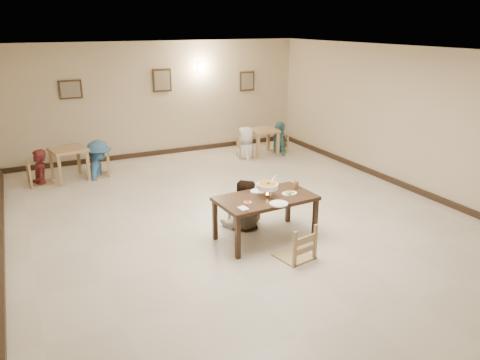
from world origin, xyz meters
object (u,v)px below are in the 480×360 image
curry_warmer (267,186)px  bg_chair_rl (246,141)px  drink_glass (296,184)px  bg_chair_rr (280,136)px  main_diner (243,180)px  bg_chair_ll (38,162)px  chair_far (242,199)px  bg_diner_d (280,122)px  bg_table_left (68,154)px  bg_table_right (263,134)px  bg_chair_lr (98,155)px  bg_diner_a (37,150)px  bg_diner_c (246,127)px  chair_near (295,225)px  bg_diner_b (96,140)px  main_table (266,201)px

curry_warmer → bg_chair_rl: bearing=67.4°
drink_glass → bg_chair_rr: (2.37, 4.56, -0.36)m
main_diner → bg_chair_ll: bearing=-30.6°
chair_far → bg_diner_d: bg_diner_d is taller
curry_warmer → bg_chair_rr: bearing=57.4°
bg_table_left → bg_table_right: 5.02m
main_diner → bg_chair_ll: (-3.08, 3.99, -0.34)m
bg_chair_rr → bg_chair_ll: bearing=-69.8°
curry_warmer → bg_diner_d: 5.58m
main_diner → bg_chair_rl: bearing=-95.4°
curry_warmer → bg_table_right: size_ratio=0.52×
bg_chair_ll → bg_chair_rl: bg_chair_ll is taller
bg_chair_lr → bg_diner_a: bearing=-75.0°
bg_table_right → bg_chair_lr: (-4.37, 0.06, -0.06)m
bg_table_left → bg_diner_c: size_ratio=0.53×
bg_chair_lr → bg_chair_rl: 3.83m
bg_chair_rr → drink_glass: bearing=-7.9°
bg_chair_rl → bg_table_left: bearing=103.2°
bg_chair_rl → bg_diner_a: (-5.12, 0.02, 0.35)m
chair_near → curry_warmer: chair_near is taller
main_diner → bg_table_left: bearing=-37.2°
bg_table_left → bg_diner_d: size_ratio=0.52×
bg_chair_ll → bg_diner_a: bg_diner_a is taller
bg_chair_lr → bg_chair_rl: size_ratio=1.12×
bg_chair_ll → bg_chair_rr: bg_chair_ll is taller
bg_chair_ll → bg_diner_a: (0.00, -0.00, 0.28)m
bg_chair_rl → bg_diner_d: bg_diner_d is taller
bg_diner_b → bg_diner_d: (4.92, 0.00, 0.00)m
bg_chair_ll → bg_chair_lr: (1.30, 0.07, -0.01)m
drink_glass → chair_far: bearing=141.1°
bg_diner_b → main_table: bearing=-141.4°
main_diner → bg_chair_rr: size_ratio=1.86×
bg_table_right → bg_diner_c: bg_diner_c is taller
chair_near → bg_table_left: (-2.62, 5.44, 0.08)m
curry_warmer → bg_diner_d: (3.01, 4.70, -0.08)m
bg_table_left → bg_chair_ll: size_ratio=0.85×
bg_chair_ll → bg_diner_d: bg_diner_d is taller
chair_near → bg_chair_lr: bearing=-80.7°
chair_far → bg_table_left: size_ratio=1.08×
curry_warmer → bg_table_right: 5.26m
main_table → bg_chair_rr: (3.03, 4.69, -0.21)m
bg_chair_rr → bg_chair_rl: bearing=-65.6°
main_diner → bg_diner_b: bearing=-44.5°
bg_diner_d → bg_chair_rl: bearing=110.7°
chair_far → bg_diner_a: bg_diner_a is taller
drink_glass → bg_chair_ll: bearing=130.6°
bg_chair_ll → bg_chair_rr: (6.22, 0.07, -0.06)m
bg_diner_c → bg_diner_d: (1.10, 0.09, 0.03)m
main_table → chair_near: 0.79m
main_table → main_diner: size_ratio=0.95×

